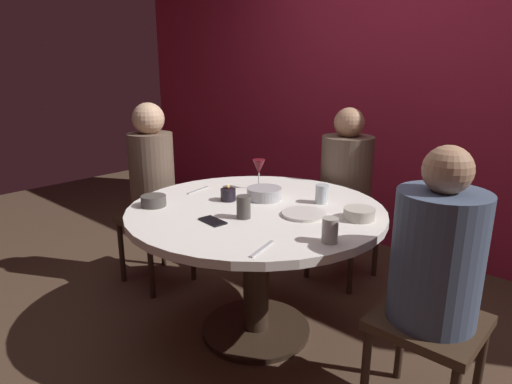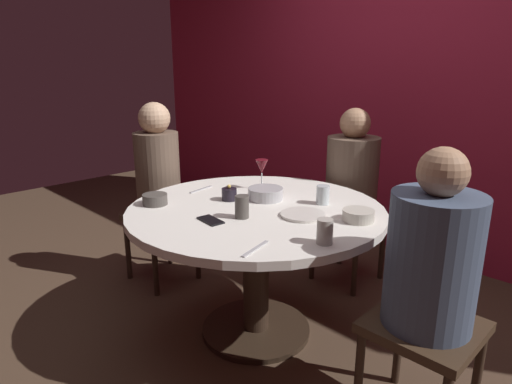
# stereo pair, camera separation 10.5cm
# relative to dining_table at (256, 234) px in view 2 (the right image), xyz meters

# --- Properties ---
(ground_plane) EXTENTS (8.00, 8.00, 0.00)m
(ground_plane) POSITION_rel_dining_table_xyz_m (0.00, 0.00, -0.58)
(ground_plane) COLOR #4C3828
(back_wall) EXTENTS (6.00, 0.10, 2.60)m
(back_wall) POSITION_rel_dining_table_xyz_m (0.00, 1.67, 0.72)
(back_wall) COLOR maroon
(back_wall) RESTS_ON ground
(dining_table) EXTENTS (1.32, 1.32, 0.73)m
(dining_table) POSITION_rel_dining_table_xyz_m (0.00, 0.00, 0.00)
(dining_table) COLOR white
(dining_table) RESTS_ON ground
(seated_diner_left) EXTENTS (0.40, 0.40, 1.22)m
(seated_diner_left) POSITION_rel_dining_table_xyz_m (-0.91, 0.00, 0.17)
(seated_diner_left) COLOR #3F2D1E
(seated_diner_left) RESTS_ON ground
(seated_diner_back) EXTENTS (0.40, 0.40, 1.18)m
(seated_diner_back) POSITION_rel_dining_table_xyz_m (0.00, 0.90, 0.15)
(seated_diner_back) COLOR #3F2D1E
(seated_diner_back) RESTS_ON ground
(seated_diner_right) EXTENTS (0.40, 0.40, 1.16)m
(seated_diner_right) POSITION_rel_dining_table_xyz_m (0.93, 0.00, 0.14)
(seated_diner_right) COLOR #3F2D1E
(seated_diner_right) RESTS_ON ground
(candle_holder) EXTENTS (0.08, 0.08, 0.09)m
(candle_holder) POSITION_rel_dining_table_xyz_m (-0.19, -0.02, 0.19)
(candle_holder) COLOR black
(candle_holder) RESTS_ON dining_table
(wine_glass) EXTENTS (0.08, 0.08, 0.18)m
(wine_glass) POSITION_rel_dining_table_xyz_m (-0.22, 0.27, 0.28)
(wine_glass) COLOR silver
(wine_glass) RESTS_ON dining_table
(dinner_plate) EXTENTS (0.22, 0.22, 0.01)m
(dinner_plate) POSITION_rel_dining_table_xyz_m (0.26, 0.06, 0.16)
(dinner_plate) COLOR silver
(dinner_plate) RESTS_ON dining_table
(cell_phone) EXTENTS (0.15, 0.09, 0.01)m
(cell_phone) POSITION_rel_dining_table_xyz_m (-0.00, -0.30, 0.16)
(cell_phone) COLOR black
(cell_phone) RESTS_ON dining_table
(bowl_serving_large) EXTENTS (0.19, 0.19, 0.06)m
(bowl_serving_large) POSITION_rel_dining_table_xyz_m (-0.06, 0.13, 0.18)
(bowl_serving_large) COLOR #B7B7BC
(bowl_serving_large) RESTS_ON dining_table
(bowl_salad_center) EXTENTS (0.15, 0.15, 0.05)m
(bowl_salad_center) POSITION_rel_dining_table_xyz_m (0.49, 0.19, 0.18)
(bowl_salad_center) COLOR beige
(bowl_salad_center) RESTS_ON dining_table
(bowl_small_white) EXTENTS (0.13, 0.13, 0.06)m
(bowl_small_white) POSITION_rel_dining_table_xyz_m (-0.41, -0.34, 0.18)
(bowl_small_white) COLOR #4C4742
(bowl_small_white) RESTS_ON dining_table
(cup_near_candle) EXTENTS (0.07, 0.07, 0.10)m
(cup_near_candle) POSITION_rel_dining_table_xyz_m (0.21, 0.28, 0.20)
(cup_near_candle) COLOR silver
(cup_near_candle) RESTS_ON dining_table
(cup_by_left_diner) EXTENTS (0.07, 0.07, 0.11)m
(cup_by_left_diner) POSITION_rel_dining_table_xyz_m (0.54, -0.15, 0.21)
(cup_by_left_diner) COLOR #B2ADA3
(cup_by_left_diner) RESTS_ON dining_table
(cup_by_right_diner) EXTENTS (0.07, 0.07, 0.11)m
(cup_by_right_diner) POSITION_rel_dining_table_xyz_m (0.07, -0.17, 0.21)
(cup_by_right_diner) COLOR #4C4742
(cup_by_right_diner) RESTS_ON dining_table
(fork_near_plate) EXTENTS (0.06, 0.18, 0.01)m
(fork_near_plate) POSITION_rel_dining_table_xyz_m (0.38, -0.39, 0.16)
(fork_near_plate) COLOR #B7B7BC
(fork_near_plate) RESTS_ON dining_table
(knife_near_plate) EXTENTS (0.05, 0.18, 0.01)m
(knife_near_plate) POSITION_rel_dining_table_xyz_m (-0.46, 0.00, 0.16)
(knife_near_plate) COLOR #B7B7BC
(knife_near_plate) RESTS_ON dining_table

